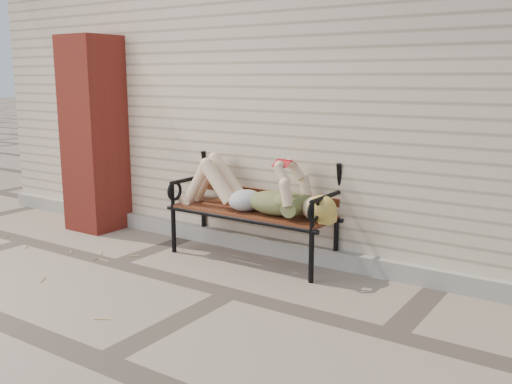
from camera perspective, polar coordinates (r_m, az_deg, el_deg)
The scene contains 7 objects.
ground at distance 4.32m, azimuth -2.55°, elevation -10.09°, with size 80.00×80.00×0.00m, color gray.
house_wall at distance 6.68m, azimuth 13.04°, elevation 10.40°, with size 8.00×4.00×3.00m, color beige.
foundation_strip at distance 5.07m, azimuth 3.99°, elevation -5.94°, with size 8.00×0.10×0.15m, color gray.
brick_pillar at distance 6.18m, azimuth -15.86°, elevation 5.56°, with size 0.50×0.50×2.00m, color #A23124.
garden_bench at distance 5.01m, azimuth 0.17°, elevation -0.04°, with size 1.62×0.65×1.05m.
reading_woman at distance 4.89m, azimuth -0.53°, elevation 0.10°, with size 1.53×0.35×0.48m.
straw_scatter at distance 4.91m, azimuth -17.21°, elevation -7.88°, with size 2.24×1.61×0.01m.
Camera 1 is at (2.39, -3.23, 1.58)m, focal length 40.00 mm.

